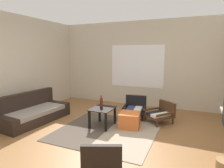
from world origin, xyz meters
The scene contains 11 objects.
ground_plane centered at (0.00, 0.00, 0.00)m, with size 7.80×7.80×0.00m, color olive.
far_wall_with_window centered at (0.00, 3.06, 1.35)m, with size 5.60×0.13×2.70m.
side_wall_left centered at (-2.66, 0.30, 1.35)m, with size 0.12×6.60×2.70m, color beige.
area_rug centered at (0.03, 0.64, 0.01)m, with size 2.09×1.99×0.01m.
couch centered at (-1.94, 0.47, 0.21)m, with size 0.92×1.79×0.71m.
coffee_table centered at (-0.17, 0.83, 0.35)m, with size 0.49×0.59×0.44m.
armchair_by_window centered at (0.31, 1.82, 0.25)m, with size 0.64×0.66×0.54m.
armchair_striped_foreground centered at (0.64, -0.82, 0.24)m, with size 0.69×0.70×0.55m.
armchair_corner centered at (1.03, 1.65, 0.24)m, with size 0.77×0.78×0.51m.
ottoman_orange centered at (0.42, 1.03, 0.17)m, with size 0.45×0.45×0.35m, color #D1662D.
glass_bottle centered at (-0.24, 0.92, 0.55)m, with size 0.07×0.07×0.27m.
Camera 1 is at (1.72, -2.98, 1.69)m, focal length 30.65 mm.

